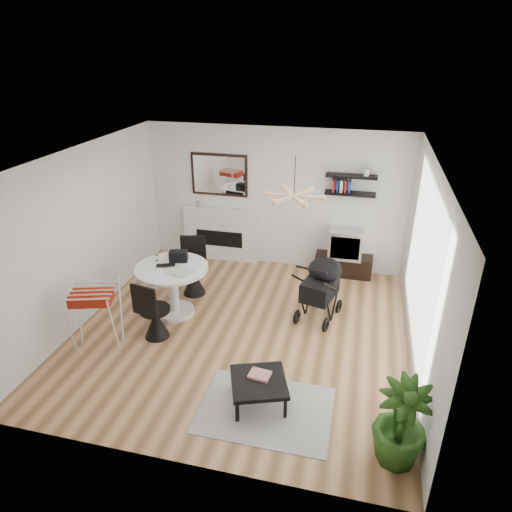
% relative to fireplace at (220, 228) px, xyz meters
% --- Properties ---
extents(floor, '(5.00, 5.00, 0.00)m').
position_rel_fireplace_xyz_m(floor, '(1.10, -2.42, -0.69)').
color(floor, brown).
rests_on(floor, ground).
extents(ceiling, '(5.00, 5.00, 0.00)m').
position_rel_fireplace_xyz_m(ceiling, '(1.10, -2.42, 2.01)').
color(ceiling, white).
rests_on(ceiling, wall_back).
extents(wall_back, '(5.00, 0.00, 5.00)m').
position_rel_fireplace_xyz_m(wall_back, '(1.10, 0.08, 0.66)').
color(wall_back, white).
rests_on(wall_back, floor).
extents(wall_left, '(0.00, 5.00, 5.00)m').
position_rel_fireplace_xyz_m(wall_left, '(-1.40, -2.42, 0.66)').
color(wall_left, white).
rests_on(wall_left, floor).
extents(wall_right, '(0.00, 5.00, 5.00)m').
position_rel_fireplace_xyz_m(wall_right, '(3.60, -2.42, 0.66)').
color(wall_right, white).
rests_on(wall_right, floor).
extents(sheer_curtain, '(0.04, 3.60, 2.60)m').
position_rel_fireplace_xyz_m(sheer_curtain, '(3.50, -2.22, 0.66)').
color(sheer_curtain, white).
rests_on(sheer_curtain, wall_right).
extents(fireplace, '(1.50, 0.17, 2.16)m').
position_rel_fireplace_xyz_m(fireplace, '(0.00, 0.00, 0.00)').
color(fireplace, white).
rests_on(fireplace, floor).
extents(shelf_lower, '(0.90, 0.25, 0.04)m').
position_rel_fireplace_xyz_m(shelf_lower, '(2.49, -0.05, 0.91)').
color(shelf_lower, black).
rests_on(shelf_lower, wall_back).
extents(shelf_upper, '(0.90, 0.25, 0.04)m').
position_rel_fireplace_xyz_m(shelf_upper, '(2.49, -0.05, 1.23)').
color(shelf_upper, black).
rests_on(shelf_upper, wall_back).
extents(pendant_lamp, '(0.90, 0.90, 0.10)m').
position_rel_fireplace_xyz_m(pendant_lamp, '(1.80, -2.12, 1.46)').
color(pendant_lamp, tan).
rests_on(pendant_lamp, ceiling).
extents(tv_console, '(1.06, 0.37, 0.40)m').
position_rel_fireplace_xyz_m(tv_console, '(2.49, -0.12, -0.49)').
color(tv_console, black).
rests_on(tv_console, floor).
extents(crt_tv, '(0.61, 0.54, 0.54)m').
position_rel_fireplace_xyz_m(crt_tv, '(2.50, -0.12, -0.02)').
color(crt_tv, silver).
rests_on(crt_tv, tv_console).
extents(dining_table, '(1.16, 1.16, 0.85)m').
position_rel_fireplace_xyz_m(dining_table, '(-0.10, -2.17, -0.13)').
color(dining_table, white).
rests_on(dining_table, floor).
extents(laptop, '(0.35, 0.29, 0.02)m').
position_rel_fireplace_xyz_m(laptop, '(-0.19, -2.20, 0.17)').
color(laptop, black).
rests_on(laptop, dining_table).
extents(black_bag, '(0.32, 0.24, 0.17)m').
position_rel_fireplace_xyz_m(black_bag, '(-0.07, -1.94, 0.25)').
color(black_bag, black).
rests_on(black_bag, dining_table).
extents(newspaper, '(0.44, 0.40, 0.01)m').
position_rel_fireplace_xyz_m(newspaper, '(0.10, -2.31, 0.17)').
color(newspaper, silver).
rests_on(newspaper, dining_table).
extents(drinking_glass, '(0.06, 0.06, 0.09)m').
position_rel_fireplace_xyz_m(drinking_glass, '(-0.43, -2.00, 0.21)').
color(drinking_glass, white).
rests_on(drinking_glass, dining_table).
extents(chair_far, '(0.52, 0.53, 1.02)m').
position_rel_fireplace_xyz_m(chair_far, '(-0.03, -1.46, -0.36)').
color(chair_far, black).
rests_on(chair_far, floor).
extents(chair_near, '(0.48, 0.50, 0.97)m').
position_rel_fireplace_xyz_m(chair_near, '(-0.11, -2.87, -0.38)').
color(chair_near, black).
rests_on(chair_near, floor).
extents(drying_rack, '(0.80, 0.77, 0.97)m').
position_rel_fireplace_xyz_m(drying_rack, '(-0.80, -3.30, -0.17)').
color(drying_rack, white).
rests_on(drying_rack, floor).
extents(stroller, '(0.74, 0.96, 1.08)m').
position_rel_fireplace_xyz_m(stroller, '(2.22, -1.66, -0.22)').
color(stroller, black).
rests_on(stroller, floor).
extents(rug, '(1.60, 1.15, 0.01)m').
position_rel_fireplace_xyz_m(rug, '(1.83, -3.96, -0.68)').
color(rug, '#9B9B9B').
rests_on(rug, floor).
extents(coffee_table, '(0.85, 0.85, 0.34)m').
position_rel_fireplace_xyz_m(coffee_table, '(1.72, -3.85, -0.37)').
color(coffee_table, black).
rests_on(coffee_table, rug).
extents(magazines, '(0.28, 0.23, 0.04)m').
position_rel_fireplace_xyz_m(magazines, '(1.71, -3.78, -0.31)').
color(magazines, '#D8363A').
rests_on(magazines, coffee_table).
extents(potted_plant, '(0.64, 0.64, 1.02)m').
position_rel_fireplace_xyz_m(potted_plant, '(3.34, -4.32, -0.18)').
color(potted_plant, '#255217').
rests_on(potted_plant, floor).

